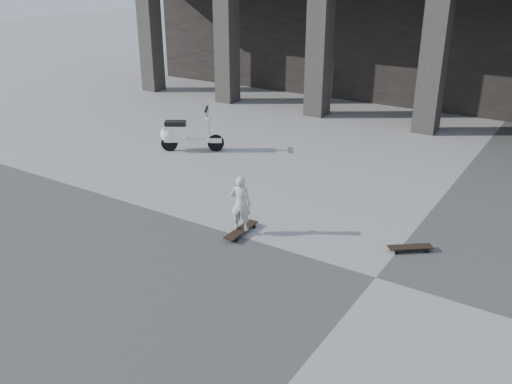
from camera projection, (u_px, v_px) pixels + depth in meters
The scene contains 5 objects.
ground at pixel (376, 278), 8.50m from camera, with size 90.00×90.00×0.00m, color #454543.
longboard at pixel (241, 230), 9.87m from camera, with size 0.24×0.90×0.09m.
skateboard_spare at pixel (410, 247), 9.26m from camera, with size 0.71×0.62×0.09m.
child at pixel (241, 203), 9.66m from camera, with size 0.38×0.25×1.04m, color beige.
scooter at pixel (181, 134), 14.15m from camera, with size 1.46×1.04×1.16m.
Camera 1 is at (2.39, -7.17, 4.52)m, focal length 38.00 mm.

